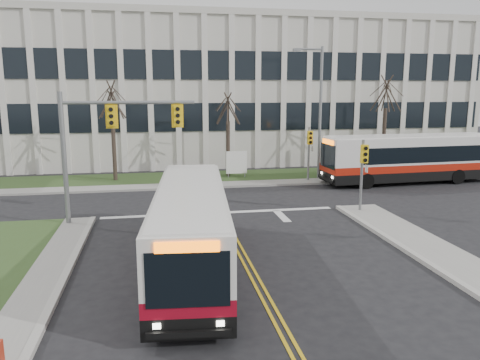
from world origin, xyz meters
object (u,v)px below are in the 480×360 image
bus_main (191,230)px  bus_cross (409,160)px  streetlight (318,106)px  directory_sign (237,163)px

bus_main → bus_cross: 20.76m
streetlight → directory_sign: 6.96m
directory_sign → bus_cross: 11.93m
bus_main → bus_cross: (15.93, 13.31, 0.17)m
streetlight → bus_cross: (5.87, -2.20, -3.59)m
streetlight → bus_cross: size_ratio=0.77×
streetlight → directory_sign: size_ratio=4.60×
directory_sign → bus_cross: bearing=-17.1°
directory_sign → bus_main: bus_main is taller
streetlight → directory_sign: bearing=166.8°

